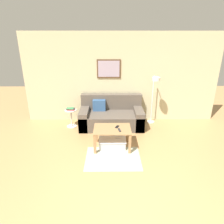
# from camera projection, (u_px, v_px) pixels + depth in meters

# --- Properties ---
(wall_back) EXTENTS (5.60, 0.09, 2.55)m
(wall_back) POSITION_uv_depth(u_px,v_px,m) (121.00, 78.00, 5.75)
(wall_back) COLOR #C6BC93
(wall_back) RESTS_ON ground_plane
(area_rug) EXTENTS (1.15, 0.89, 0.01)m
(area_rug) POSITION_uv_depth(u_px,v_px,m) (113.00, 158.00, 4.23)
(area_rug) COLOR #B2B79E
(area_rug) RESTS_ON ground_plane
(couch) EXTENTS (1.75, 0.91, 0.85)m
(couch) POSITION_uv_depth(u_px,v_px,m) (111.00, 116.00, 5.67)
(couch) COLOR brown
(couch) RESTS_ON ground_plane
(coffee_table) EXTENTS (0.84, 0.60, 0.48)m
(coffee_table) POSITION_uv_depth(u_px,v_px,m) (112.00, 132.00, 4.53)
(coffee_table) COLOR #997047
(coffee_table) RESTS_ON ground_plane
(storage_bin) EXTENTS (0.62, 0.38, 0.20)m
(storage_bin) POSITION_uv_depth(u_px,v_px,m) (112.00, 143.00, 4.63)
(storage_bin) COLOR #B2B2B7
(storage_bin) RESTS_ON ground_plane
(floor_lamp) EXTENTS (0.22, 0.48, 1.41)m
(floor_lamp) POSITION_uv_depth(u_px,v_px,m) (154.00, 90.00, 5.45)
(floor_lamp) COLOR white
(floor_lamp) RESTS_ON ground_plane
(side_table) EXTENTS (0.33, 0.33, 0.50)m
(side_table) POSITION_uv_depth(u_px,v_px,m) (71.00, 117.00, 5.60)
(side_table) COLOR silver
(side_table) RESTS_ON ground_plane
(book_stack) EXTENTS (0.25, 0.19, 0.05)m
(book_stack) POSITION_uv_depth(u_px,v_px,m) (71.00, 109.00, 5.52)
(book_stack) COLOR #B73333
(book_stack) RESTS_ON side_table
(remote_control) EXTENTS (0.07, 0.15, 0.02)m
(remote_control) POSITION_uv_depth(u_px,v_px,m) (119.00, 130.00, 4.40)
(remote_control) COLOR #232328
(remote_control) RESTS_ON coffee_table
(cell_phone) EXTENTS (0.11, 0.15, 0.01)m
(cell_phone) POSITION_uv_depth(u_px,v_px,m) (117.00, 127.00, 4.56)
(cell_phone) COLOR black
(cell_phone) RESTS_ON coffee_table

